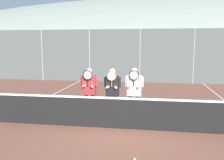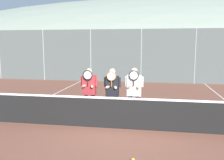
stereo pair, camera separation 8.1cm
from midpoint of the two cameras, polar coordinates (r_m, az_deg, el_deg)
ground_plane at (r=7.48m, az=2.71°, el=-11.07°), size 120.00×120.00×0.00m
hill_distant at (r=66.43m, az=9.12°, el=5.94°), size 132.11×73.39×25.69m
clubhouse_building at (r=23.34m, az=4.09°, el=6.31°), size 18.52×5.50×3.38m
fence_back at (r=16.26m, az=6.80°, el=5.49°), size 20.16×0.06×3.44m
tennis_net at (r=7.33m, az=2.73°, el=-7.49°), size 10.78×0.09×1.04m
court_line_left_sideline at (r=11.40m, az=-15.79°, el=-4.60°), size 0.05×16.00×0.01m
player_leftmost at (r=8.29m, az=-4.96°, el=-2.04°), size 0.57×0.34×1.69m
player_center_left at (r=8.01m, az=0.35°, el=-2.42°), size 0.54×0.34×1.70m
player_center_right at (r=8.01m, az=5.36°, el=-2.24°), size 0.58×0.34×1.73m
car_far_left at (r=20.04m, az=-11.44°, el=3.46°), size 4.53×1.90×1.70m
car_left_of_center at (r=18.60m, az=3.35°, el=3.44°), size 4.23×1.97×1.84m
car_center at (r=19.27m, az=19.36°, el=3.07°), size 4.78×2.01×1.76m
tennis_ball_on_court at (r=5.58m, az=5.27°, el=-17.68°), size 0.07×0.07×0.07m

